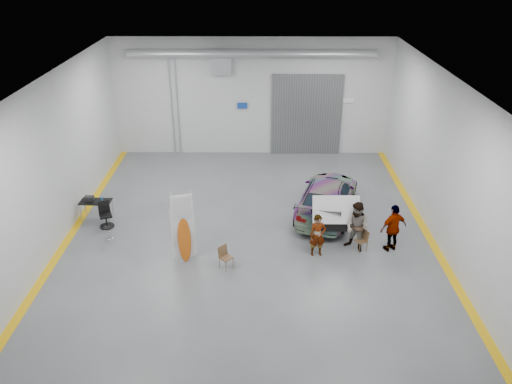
{
  "coord_description": "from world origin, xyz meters",
  "views": [
    {
      "loc": [
        0.38,
        -16.72,
        10.06
      ],
      "look_at": [
        0.25,
        0.32,
        1.5
      ],
      "focal_mm": 35.0,
      "sensor_mm": 36.0,
      "label": 1
    }
  ],
  "objects_px": {
    "sedan_car": "(327,196)",
    "folding_chair_far": "(360,244)",
    "person_a": "(318,235)",
    "shop_stool": "(109,235)",
    "person_c": "(393,228)",
    "folding_chair_near": "(226,261)",
    "work_table": "(94,201)",
    "person_b": "(357,227)",
    "surfboard_display": "(182,233)",
    "office_chair": "(106,216)"
  },
  "relations": [
    {
      "from": "work_table",
      "to": "office_chair",
      "type": "xyz_separation_m",
      "value": [
        0.63,
        -0.64,
        -0.32
      ]
    },
    {
      "from": "sedan_car",
      "to": "office_chair",
      "type": "relative_size",
      "value": 4.82
    },
    {
      "from": "surfboard_display",
      "to": "office_chair",
      "type": "height_order",
      "value": "surfboard_display"
    },
    {
      "from": "sedan_car",
      "to": "work_table",
      "type": "xyz_separation_m",
      "value": [
        -9.41,
        -0.59,
        0.04
      ]
    },
    {
      "from": "surfboard_display",
      "to": "shop_stool",
      "type": "height_order",
      "value": "surfboard_display"
    },
    {
      "from": "work_table",
      "to": "sedan_car",
      "type": "bearing_deg",
      "value": 3.56
    },
    {
      "from": "folding_chair_far",
      "to": "shop_stool",
      "type": "distance_m",
      "value": 9.3
    },
    {
      "from": "person_b",
      "to": "person_a",
      "type": "bearing_deg",
      "value": -127.23
    },
    {
      "from": "sedan_car",
      "to": "work_table",
      "type": "bearing_deg",
      "value": 19.78
    },
    {
      "from": "sedan_car",
      "to": "folding_chair_far",
      "type": "relative_size",
      "value": 6.31
    },
    {
      "from": "folding_chair_far",
      "to": "folding_chair_near",
      "type": "bearing_deg",
      "value": -102.71
    },
    {
      "from": "surfboard_display",
      "to": "work_table",
      "type": "height_order",
      "value": "surfboard_display"
    },
    {
      "from": "folding_chair_far",
      "to": "shop_stool",
      "type": "height_order",
      "value": "folding_chair_far"
    },
    {
      "from": "person_c",
      "to": "folding_chair_near",
      "type": "relative_size",
      "value": 2.25
    },
    {
      "from": "work_table",
      "to": "surfboard_display",
      "type": "bearing_deg",
      "value": -36.85
    },
    {
      "from": "shop_stool",
      "to": "work_table",
      "type": "xyz_separation_m",
      "value": [
        -1.02,
        1.81,
        0.46
      ]
    },
    {
      "from": "sedan_car",
      "to": "person_a",
      "type": "relative_size",
      "value": 3.16
    },
    {
      "from": "work_table",
      "to": "office_chair",
      "type": "bearing_deg",
      "value": -45.51
    },
    {
      "from": "surfboard_display",
      "to": "folding_chair_far",
      "type": "relative_size",
      "value": 3.4
    },
    {
      "from": "person_a",
      "to": "surfboard_display",
      "type": "xyz_separation_m",
      "value": [
        -4.71,
        -0.4,
        0.3
      ]
    },
    {
      "from": "folding_chair_near",
      "to": "person_b",
      "type": "bearing_deg",
      "value": -30.3
    },
    {
      "from": "person_b",
      "to": "folding_chair_near",
      "type": "xyz_separation_m",
      "value": [
        -4.63,
        -1.17,
        -0.7
      ]
    },
    {
      "from": "sedan_car",
      "to": "person_c",
      "type": "distance_m",
      "value": 3.48
    },
    {
      "from": "work_table",
      "to": "person_c",
      "type": "bearing_deg",
      "value": -11.12
    },
    {
      "from": "person_c",
      "to": "person_b",
      "type": "bearing_deg",
      "value": -22.89
    },
    {
      "from": "person_c",
      "to": "office_chair",
      "type": "height_order",
      "value": "person_c"
    },
    {
      "from": "surfboard_display",
      "to": "folding_chair_near",
      "type": "relative_size",
      "value": 3.34
    },
    {
      "from": "work_table",
      "to": "folding_chair_far",
      "type": "bearing_deg",
      "value": -12.58
    },
    {
      "from": "person_c",
      "to": "surfboard_display",
      "type": "relative_size",
      "value": 0.67
    },
    {
      "from": "person_a",
      "to": "folding_chair_far",
      "type": "xyz_separation_m",
      "value": [
        1.61,
        0.29,
        -0.55
      ]
    },
    {
      "from": "surfboard_display",
      "to": "folding_chair_near",
      "type": "height_order",
      "value": "surfboard_display"
    },
    {
      "from": "shop_stool",
      "to": "folding_chair_near",
      "type": "bearing_deg",
      "value": -19.75
    },
    {
      "from": "person_b",
      "to": "work_table",
      "type": "bearing_deg",
      "value": -153.09
    },
    {
      "from": "person_b",
      "to": "person_c",
      "type": "xyz_separation_m",
      "value": [
        1.3,
        0.0,
        -0.03
      ]
    },
    {
      "from": "shop_stool",
      "to": "work_table",
      "type": "distance_m",
      "value": 2.13
    },
    {
      "from": "sedan_car",
      "to": "folding_chair_far",
      "type": "height_order",
      "value": "sedan_car"
    },
    {
      "from": "sedan_car",
      "to": "shop_stool",
      "type": "height_order",
      "value": "sedan_car"
    },
    {
      "from": "surfboard_display",
      "to": "person_c",
      "type": "bearing_deg",
      "value": -10.12
    },
    {
      "from": "person_a",
      "to": "shop_stool",
      "type": "distance_m",
      "value": 7.73
    },
    {
      "from": "folding_chair_far",
      "to": "person_b",
      "type": "bearing_deg",
      "value": -133.03
    },
    {
      "from": "office_chair",
      "to": "person_b",
      "type": "bearing_deg",
      "value": -32.97
    },
    {
      "from": "person_b",
      "to": "folding_chair_near",
      "type": "distance_m",
      "value": 4.83
    },
    {
      "from": "shop_stool",
      "to": "work_table",
      "type": "relative_size",
      "value": 0.51
    },
    {
      "from": "folding_chair_far",
      "to": "office_chair",
      "type": "distance_m",
      "value": 9.82
    },
    {
      "from": "shop_stool",
      "to": "folding_chair_far",
      "type": "bearing_deg",
      "value": -3.02
    },
    {
      "from": "person_b",
      "to": "work_table",
      "type": "xyz_separation_m",
      "value": [
        -10.13,
        2.25,
        -0.17
      ]
    },
    {
      "from": "office_chair",
      "to": "shop_stool",
      "type": "bearing_deg",
      "value": -94.85
    },
    {
      "from": "person_a",
      "to": "person_b",
      "type": "distance_m",
      "value": 1.49
    },
    {
      "from": "person_b",
      "to": "folding_chair_far",
      "type": "relative_size",
      "value": 2.37
    },
    {
      "from": "work_table",
      "to": "shop_stool",
      "type": "bearing_deg",
      "value": -60.51
    }
  ]
}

